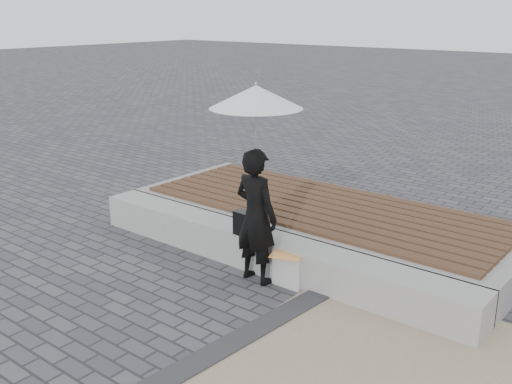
{
  "coord_description": "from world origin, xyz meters",
  "views": [
    {
      "loc": [
        3.8,
        -3.29,
        2.81
      ],
      "look_at": [
        0.13,
        1.28,
        1.0
      ],
      "focal_mm": 41.42,
      "sensor_mm": 36.0,
      "label": 1
    }
  ],
  "objects_px": {
    "woman": "(256,216)",
    "canvas_tote": "(289,270)",
    "seating_ledge": "(265,251)",
    "handbag": "(249,225)",
    "parasol": "(256,97)"
  },
  "relations": [
    {
      "from": "canvas_tote",
      "to": "woman",
      "type": "bearing_deg",
      "value": -164.67
    },
    {
      "from": "seating_ledge",
      "to": "handbag",
      "type": "bearing_deg",
      "value": -119.26
    },
    {
      "from": "seating_ledge",
      "to": "woman",
      "type": "relative_size",
      "value": 3.41
    },
    {
      "from": "parasol",
      "to": "handbag",
      "type": "relative_size",
      "value": 3.11
    },
    {
      "from": "parasol",
      "to": "canvas_tote",
      "type": "distance_m",
      "value": 1.84
    },
    {
      "from": "woman",
      "to": "handbag",
      "type": "xyz_separation_m",
      "value": [
        -0.22,
        0.16,
        -0.2
      ]
    },
    {
      "from": "seating_ledge",
      "to": "parasol",
      "type": "bearing_deg",
      "value": -68.17
    },
    {
      "from": "seating_ledge",
      "to": "handbag",
      "type": "relative_size",
      "value": 12.9
    },
    {
      "from": "handbag",
      "to": "canvas_tote",
      "type": "bearing_deg",
      "value": -0.51
    },
    {
      "from": "seating_ledge",
      "to": "woman",
      "type": "xyz_separation_m",
      "value": [
        0.13,
        -0.32,
        0.53
      ]
    },
    {
      "from": "seating_ledge",
      "to": "canvas_tote",
      "type": "height_order",
      "value": "seating_ledge"
    },
    {
      "from": "handbag",
      "to": "woman",
      "type": "bearing_deg",
      "value": -30.77
    },
    {
      "from": "handbag",
      "to": "canvas_tote",
      "type": "relative_size",
      "value": 1.06
    },
    {
      "from": "parasol",
      "to": "canvas_tote",
      "type": "height_order",
      "value": "parasol"
    },
    {
      "from": "woman",
      "to": "canvas_tote",
      "type": "bearing_deg",
      "value": -159.68
    }
  ]
}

